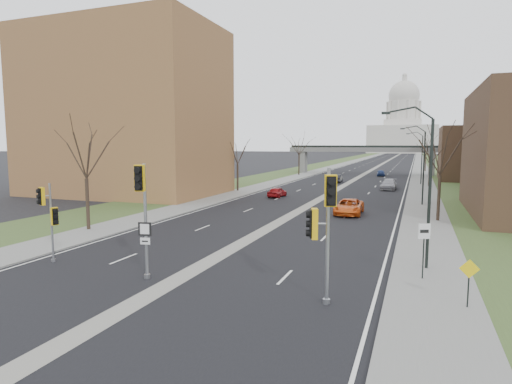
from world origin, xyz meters
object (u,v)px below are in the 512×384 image
Objects in this scene: signal_pole_left at (49,211)px; signal_pole_median at (142,200)px; speed_limit_sign at (424,241)px; warning_sign at (469,276)px; signal_pole_right at (324,217)px; car_left_far at (337,179)px; car_right_near at (349,207)px; car_right_far at (381,173)px; car_left_near at (277,192)px; car_right_mid at (389,184)px.

signal_pole_median is (6.88, -0.77, 1.07)m from signal_pole_left.
signal_pole_left reaches higher than speed_limit_sign.
signal_pole_left reaches higher than warning_sign.
signal_pole_right is 2.10× the size of speed_limit_sign.
car_right_near is at bearing 99.70° from car_left_far.
signal_pole_median is 1.47× the size of car_right_far.
car_right_mid reaches higher than car_left_near.
car_right_far is (-3.29, 27.52, -0.09)m from car_right_mid.
signal_pole_median is 49.84m from car_right_mid.
speed_limit_sign is at bearing -90.11° from car_right_far.
signal_pole_right is at bearing -168.49° from warning_sign.
car_right_mid is at bearing 70.87° from signal_pole_right.
speed_limit_sign is at bearing 32.32° from signal_pole_right.
car_right_far is (9.56, 42.00, 0.02)m from car_left_near.
signal_pole_left is at bearing 88.33° from car_left_near.
speed_limit_sign is 34.25m from car_left_near.
signal_pole_left is at bearing 160.45° from signal_pole_median.
speed_limit_sign reaches higher than car_left_far.
car_right_near is at bearing 81.15° from signal_pole_left.
warning_sign reaches higher than car_left_far.
warning_sign is 0.38× the size of car_right_mid.
car_right_mid is at bearing 93.16° from signal_pole_left.
car_right_near is (-2.50, 24.26, -3.08)m from signal_pole_right.
car_right_near is 1.34× the size of car_right_far.
warning_sign is (14.74, 1.48, -2.64)m from signal_pole_median.
car_left_far is 0.79× the size of car_right_mid.
car_right_far is at bearing 89.92° from car_right_near.
car_left_far is (6.34, 57.36, -2.31)m from signal_pole_left.
car_left_far is (3.59, 23.64, 0.03)m from car_left_near.
signal_pole_right reaches higher than car_left_far.
car_left_near is (-18.88, 33.00, -0.77)m from warning_sign.
car_right_mid is (12.85, 14.48, 0.11)m from car_left_near.
signal_pole_left is 7.00m from signal_pole_median.
car_right_mid is at bearing 66.74° from signal_pole_median.
warning_sign is 47.87m from car_right_mid.
signal_pole_right reaches higher than speed_limit_sign.
car_right_mid is at bearing 83.71° from car_right_near.
signal_pole_left is 1.18× the size of car_left_near.
car_right_near reaches higher than car_left_far.
signal_pole_left is 33.91m from car_left_near.
speed_limit_sign is 0.52× the size of car_right_near.
warning_sign is 0.38× the size of car_right_near.
signal_pole_left is 1.09× the size of car_left_far.
speed_limit_sign is at bearing 7.38° from signal_pole_median.
car_left_far is 13.03m from car_right_mid.
signal_pole_median is 2.10× the size of speed_limit_sign.
car_left_far is at bearing 100.44° from car_right_near.
warning_sign is at bearing -7.44° from signal_pole_median.
signal_pole_median is 15.05m from warning_sign.
car_left_far is at bearing -114.19° from car_right_far.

